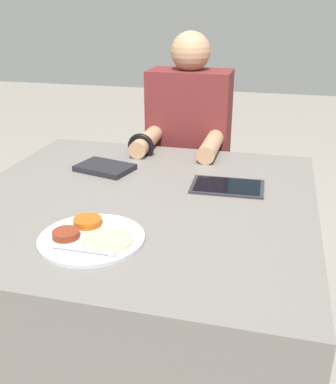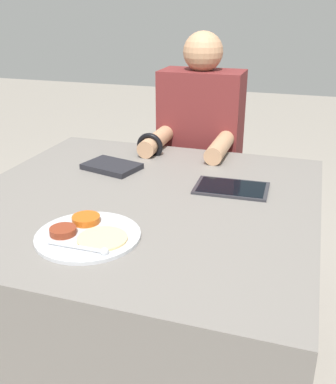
{
  "view_description": "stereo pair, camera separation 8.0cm",
  "coord_description": "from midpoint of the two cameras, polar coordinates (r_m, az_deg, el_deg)",
  "views": [
    {
      "loc": [
        0.41,
        -1.24,
        1.3
      ],
      "look_at": [
        0.12,
        -0.07,
        0.79
      ],
      "focal_mm": 42.0,
      "sensor_mm": 36.0,
      "label": 1
    },
    {
      "loc": [
        0.49,
        -1.21,
        1.3
      ],
      "look_at": [
        0.12,
        -0.07,
        0.79
      ],
      "focal_mm": 42.0,
      "sensor_mm": 36.0,
      "label": 2
    }
  ],
  "objects": [
    {
      "name": "tablet_device",
      "position": [
        1.5,
        6.04,
        0.68
      ],
      "size": [
        0.24,
        0.16,
        0.01
      ],
      "color": "#28282D",
      "rests_on": "dining_table"
    },
    {
      "name": "dining_table",
      "position": [
        1.6,
        -5.03,
        -12.82
      ],
      "size": [
        1.1,
        1.09,
        0.73
      ],
      "color": "slate",
      "rests_on": "ground_plane"
    },
    {
      "name": "ground_plane",
      "position": [
        1.84,
        -4.61,
        -22.13
      ],
      "size": [
        12.0,
        12.0,
        0.0
      ],
      "primitive_type": "plane",
      "color": "gray"
    },
    {
      "name": "person_diner",
      "position": [
        2.11,
        1.47,
        2.43
      ],
      "size": [
        0.37,
        0.47,
        1.2
      ],
      "color": "black",
      "rests_on": "ground_plane"
    },
    {
      "name": "red_notebook",
      "position": [
        1.67,
        -9.39,
        3.0
      ],
      "size": [
        0.22,
        0.18,
        0.02
      ],
      "color": "silver",
      "rests_on": "dining_table"
    },
    {
      "name": "thali_tray",
      "position": [
        1.19,
        -11.72,
        -5.63
      ],
      "size": [
        0.28,
        0.28,
        0.03
      ],
      "color": "#B7BABF",
      "rests_on": "dining_table"
    }
  ]
}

